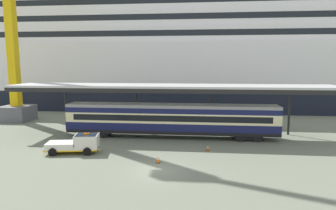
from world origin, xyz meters
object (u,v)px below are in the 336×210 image
cruise_ship (241,42)px  traffic_cone_mid (158,160)px  train_carriage (171,119)px  service_truck (78,143)px  traffic_cone_near (208,148)px

cruise_ship → traffic_cone_mid: size_ratio=205.73×
train_carriage → service_truck: bearing=-140.6°
traffic_cone_near → cruise_ship: bearing=77.5°
service_truck → traffic_cone_near: bearing=9.1°
cruise_ship → service_truck: size_ratio=23.35×
cruise_ship → traffic_cone_mid: 43.68m
cruise_ship → traffic_cone_near: cruise_ship is taller
train_carriage → service_truck: (-8.82, -7.26, -1.33)m
cruise_ship → train_carriage: 34.48m
service_truck → traffic_cone_near: service_truck is taller
train_carriage → traffic_cone_mid: size_ratio=41.19×
service_truck → traffic_cone_mid: bearing=-14.7°
train_carriage → traffic_cone_near: bearing=-50.0°
cruise_ship → traffic_cone_near: size_ratio=207.52×
service_truck → traffic_cone_mid: service_truck is taller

